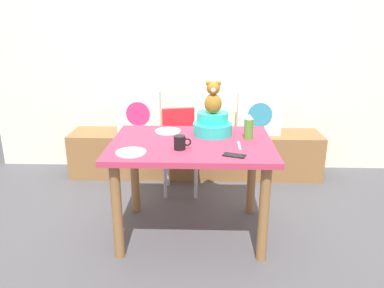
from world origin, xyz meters
name	(u,v)px	position (x,y,z in m)	size (l,w,h in m)	color
ground_plane	(192,232)	(0.00, 0.00, 0.00)	(8.00, 8.00, 0.00)	#4C4C51
back_wall	(196,48)	(0.00, 1.44, 1.30)	(4.40, 0.10, 2.60)	silver
window_bench	(195,153)	(0.00, 1.17, 0.23)	(2.60, 0.44, 0.46)	olive
pillow_floral_left	(139,112)	(-0.57, 1.15, 0.68)	(0.44, 0.15, 0.44)	white
pillow_floral_right	(259,113)	(0.65, 1.15, 0.68)	(0.44, 0.15, 0.44)	white
book_stack	(203,130)	(0.08, 1.17, 0.49)	(0.20, 0.14, 0.06)	#3AAAB7
dining_table	(192,157)	(0.00, 0.00, 0.62)	(1.16, 0.84, 0.74)	#B73351
highchair	(181,140)	(-0.12, 0.73, 0.52)	(0.39, 0.50, 0.79)	red
infant_seat_teal	(213,125)	(0.15, 0.21, 0.81)	(0.30, 0.33, 0.16)	#27BEAD
teddy_bear	(213,98)	(0.15, 0.21, 1.02)	(0.13, 0.12, 0.25)	olive
ketchup_bottle	(249,127)	(0.42, 0.09, 0.83)	(0.07, 0.07, 0.18)	#4C8C33
coffee_mug	(180,143)	(-0.07, -0.17, 0.79)	(0.12, 0.08, 0.09)	black
dinner_plate_near	(168,131)	(-0.19, 0.24, 0.75)	(0.20, 0.20, 0.01)	white
dinner_plate_far	(131,152)	(-0.39, -0.26, 0.75)	(0.20, 0.20, 0.01)	white
cell_phone	(234,155)	(0.28, -0.29, 0.74)	(0.07, 0.14, 0.01)	black
table_fork	(239,145)	(0.33, -0.08, 0.74)	(0.02, 0.17, 0.01)	silver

